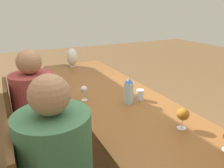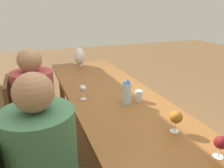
% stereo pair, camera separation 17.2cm
% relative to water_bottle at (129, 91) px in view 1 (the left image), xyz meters
% --- Properties ---
extents(dining_table, '(3.18, 0.81, 0.76)m').
position_rel_water_bottle_xyz_m(dining_table, '(-0.03, 0.04, -0.17)').
color(dining_table, brown).
rests_on(dining_table, ground_plane).
extents(water_bottle, '(0.08, 0.08, 0.22)m').
position_rel_water_bottle_xyz_m(water_bottle, '(0.00, 0.00, 0.00)').
color(water_bottle, '#ADCCD6').
rests_on(water_bottle, dining_table).
extents(water_tumbler, '(0.06, 0.06, 0.09)m').
position_rel_water_bottle_xyz_m(water_tumbler, '(0.01, -0.12, -0.06)').
color(water_tumbler, silver).
rests_on(water_tumbler, dining_table).
extents(vase, '(0.15, 0.15, 0.25)m').
position_rel_water_bottle_xyz_m(vase, '(1.38, 0.08, 0.02)').
color(vase, silver).
rests_on(vase, dining_table).
extents(wine_glass_1, '(0.08, 0.08, 0.15)m').
position_rel_water_bottle_xyz_m(wine_glass_1, '(-0.52, -0.11, -0.00)').
color(wine_glass_1, silver).
rests_on(wine_glass_1, dining_table).
extents(wine_glass_2, '(0.06, 0.06, 0.13)m').
position_rel_water_bottle_xyz_m(wine_glass_2, '(0.22, 0.32, -0.01)').
color(wine_glass_2, silver).
rests_on(wine_glass_2, dining_table).
extents(chair_far, '(0.44, 0.44, 0.97)m').
position_rel_water_bottle_xyz_m(chair_far, '(0.34, 0.80, -0.35)').
color(chair_far, brown).
rests_on(chair_far, ground_plane).
extents(person_far, '(0.35, 0.35, 1.22)m').
position_rel_water_bottle_xyz_m(person_far, '(0.34, 0.71, -0.21)').
color(person_far, '#2D2D38').
rests_on(person_far, ground_plane).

